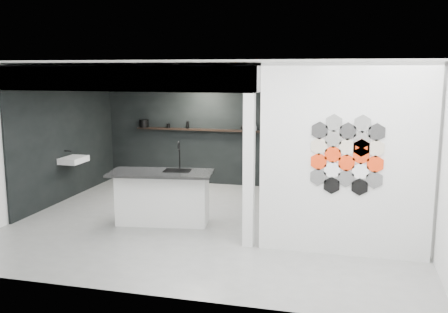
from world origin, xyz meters
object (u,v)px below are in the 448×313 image
wall_basin (74,160)px  kettle (244,127)px  stockpot (144,123)px  partition_panel (345,161)px  kitchen_island (163,196)px  glass_bowl (254,128)px  glass_vase (254,127)px  bottle_dark (188,125)px  utensil_cup (168,126)px

wall_basin → kettle: (3.16, 2.07, 0.54)m
stockpot → kettle: 2.47m
wall_basin → kettle: 3.81m
partition_panel → kitchen_island: (-3.10, 0.75, -0.91)m
glass_bowl → glass_vase: size_ratio=0.92×
wall_basin → kettle: kettle is taller
bottle_dark → utensil_cup: bottle_dark is taller
glass_bowl → bottle_dark: size_ratio=0.84×
wall_basin → partition_panel: bearing=-18.2°
stockpot → utensil_cup: bearing=0.0°
stockpot → glass_bowl: size_ratio=1.61×
kitchen_island → stockpot: stockpot is taller
kettle → glass_vase: glass_vase is taller
wall_basin → kitchen_island: (2.36, -1.05, -0.36)m
partition_panel → kettle: 4.50m
glass_bowl → wall_basin: bearing=-148.7°
partition_panel → stockpot: partition_panel is taller
kitchen_island → glass_vase: 3.41m
kettle → glass_vase: (0.23, 0.00, 0.01)m
wall_basin → utensil_cup: bearing=57.4°
partition_panel → kitchen_island: bearing=166.5°
wall_basin → utensil_cup: size_ratio=5.67×
kettle → glass_bowl: kettle is taller
glass_vase → kettle: bearing=180.0°
bottle_dark → glass_bowl: bearing=0.0°
kettle → glass_bowl: (0.23, 0.00, -0.02)m
glass_vase → bottle_dark: size_ratio=0.91×
partition_panel → bottle_dark: (-3.66, 3.87, 0.00)m
kettle → glass_bowl: size_ratio=1.12×
utensil_cup → glass_bowl: bearing=0.0°
glass_bowl → stockpot: bearing=180.0°
bottle_dark → stockpot: bearing=180.0°
wall_basin → glass_vase: glass_vase is taller
glass_vase → bottle_dark: bearing=180.0°
glass_bowl → utensil_cup: bearing=180.0°
wall_basin → bottle_dark: bottle_dark is taller
kitchen_island → glass_vase: (1.03, 3.12, 0.91)m
partition_panel → glass_vase: size_ratio=18.47×
kettle → bottle_dark: size_ratio=0.93×
partition_panel → stockpot: size_ratio=12.51×
kettle → partition_panel: bearing=-36.4°
kitchen_island → glass_bowl: size_ratio=13.58×
bottle_dark → utensil_cup: size_ratio=1.57×
partition_panel → kitchen_island: size_ratio=1.49×
kitchen_island → bottle_dark: size_ratio=11.36×
glass_bowl → utensil_cup: 2.07m
glass_vase → wall_basin: bearing=-148.7°
wall_basin → glass_bowl: 4.00m
kettle → bottle_dark: bearing=-157.2°
kitchen_island → glass_bowl: bearing=63.2°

